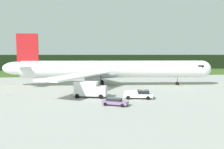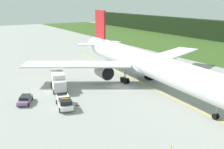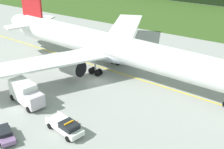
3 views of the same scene
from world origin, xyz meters
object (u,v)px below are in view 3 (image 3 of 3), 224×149
Objects in this scene: apron_cone at (77,122)px; catering_truck at (26,93)px; ops_pickup_truck at (66,126)px; airliner at (117,49)px; staff_car at (5,134)px.

catering_truck is at bearing 177.99° from apron_cone.
apron_cone is at bearing 87.47° from ops_pickup_truck.
ops_pickup_truck is (4.11, -19.56, -3.69)m from airliner.
catering_truck is at bearing -108.99° from airliner.
airliner is at bearing 71.01° from catering_truck.
staff_car is at bearing -137.77° from ops_pickup_truck.
staff_car is at bearing -93.63° from airliner.
staff_car is (4.26, -7.76, -1.07)m from catering_truck.
airliner is at bearing 101.85° from ops_pickup_truck.
airliner is 20.32m from ops_pickup_truck.
catering_truck is (-9.94, 2.60, 0.86)m from ops_pickup_truck.
catering_truck reaches higher than apron_cone.
catering_truck is (-5.83, -16.95, -2.83)m from airliner.
staff_car reaches higher than apron_cone.
airliner is 18.32m from apron_cone.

